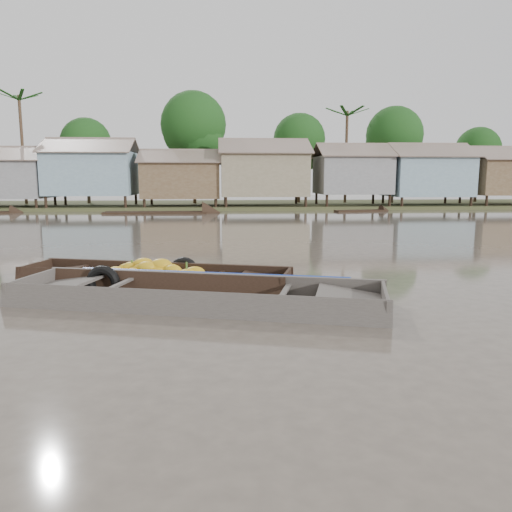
{
  "coord_description": "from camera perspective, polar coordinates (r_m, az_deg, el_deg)",
  "views": [
    {
      "loc": [
        -0.88,
        -9.53,
        2.44
      ],
      "look_at": [
        -0.14,
        0.79,
        0.8
      ],
      "focal_mm": 35.0,
      "sensor_mm": 36.0,
      "label": 1
    }
  ],
  "objects": [
    {
      "name": "riverbank",
      "position": [
        41.58,
        1.3,
        9.87
      ],
      "size": [
        120.0,
        12.47,
        10.22
      ],
      "color": "#384723",
      "rests_on": "ground"
    },
    {
      "name": "distant_boats",
      "position": [
        32.05,
        1.89,
        4.54
      ],
      "size": [
        47.37,
        13.41,
        0.35
      ],
      "color": "black",
      "rests_on": "ground"
    },
    {
      "name": "viewer_boat",
      "position": [
        9.8,
        -6.63,
        -5.13
      ],
      "size": [
        7.47,
        3.71,
        0.58
      ],
      "rotation": [
        0.0,
        0.0,
        -0.26
      ],
      "color": "#433C38",
      "rests_on": "ground"
    },
    {
      "name": "banana_boat",
      "position": [
        11.54,
        -11.94,
        -2.43
      ],
      "size": [
        6.3,
        3.07,
        0.85
      ],
      "rotation": [
        0.0,
        0.0,
        -0.27
      ],
      "color": "black",
      "rests_on": "ground"
    },
    {
      "name": "ground",
      "position": [
        9.88,
        1.14,
        -5.3
      ],
      "size": [
        120.0,
        120.0,
        0.0
      ],
      "primitive_type": "plane",
      "color": "#4E453C",
      "rests_on": "ground"
    }
  ]
}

